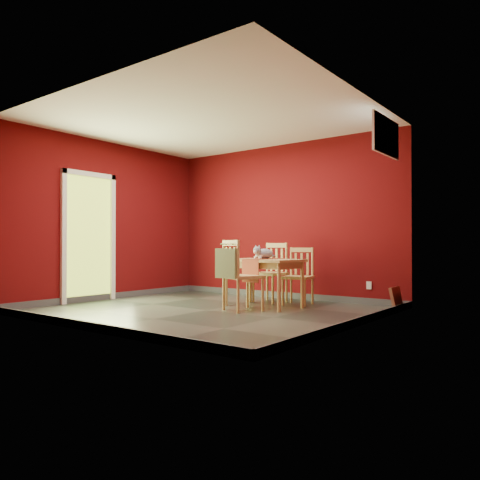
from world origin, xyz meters
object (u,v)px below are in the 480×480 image
Objects in this scene: chair_far_right at (299,275)px; cat at (264,252)px; picture_frame at (396,299)px; dining_table at (263,265)px; tote_bag at (227,263)px; chair_near at (240,274)px; chair_far_left at (272,272)px.

cat is (-0.28, -0.54, 0.37)m from chair_far_right.
chair_far_right is 2.59× the size of picture_frame.
picture_frame is at bearing 22.39° from dining_table.
cat is at bearing -117.73° from chair_far_right.
chair_far_right is (0.28, 0.56, -0.17)m from dining_table.
chair_far_right is 1.85× the size of tote_bag.
cat is (0.02, 0.57, 0.31)m from chair_near.
dining_table is 2.78× the size of cat.
cat is at bearing 87.04° from dining_table.
dining_table is at bearing 84.06° from tote_bag.
tote_bag is 1.10× the size of cat.
chair_near is (-0.31, -1.11, 0.06)m from chair_far_right.
cat is 1.26× the size of picture_frame.
dining_table is at bearing -101.38° from cat.
picture_frame is (1.83, 1.49, -0.50)m from tote_bag.
tote_bag is 2.41m from picture_frame.
tote_bag is at bearing -83.11° from chair_far_left.
tote_bag reaches higher than picture_frame.
chair_far_left is at bearing -176.32° from picture_frame.
chair_far_right is at bearing 63.24° from dining_table.
chair_far_right is 1.51m from picture_frame.
chair_far_left reaches higher than tote_bag.
tote_bag is (-0.36, -1.33, 0.22)m from chair_far_right.
chair_far_left is 0.53m from chair_far_right.
chair_near is at bearing 75.69° from tote_bag.
chair_near is (-0.02, -0.54, -0.12)m from dining_table.
tote_bag reaches higher than chair_far_right.
chair_far_right is at bearing 53.85° from cat.
picture_frame is at bearing 13.28° from cat.
dining_table is 0.65m from chair_far_right.
chair_far_left is 1.16m from chair_near.
chair_far_left is at bearing 96.89° from tote_bag.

